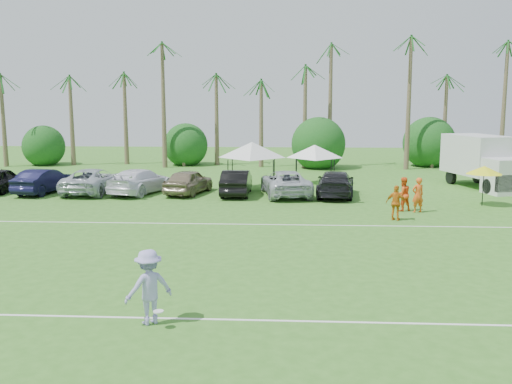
{
  "coord_description": "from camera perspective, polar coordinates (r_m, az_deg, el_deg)",
  "views": [
    {
      "loc": [
        3.31,
        -12.54,
        5.83
      ],
      "look_at": [
        1.85,
        13.83,
        1.6
      ],
      "focal_mm": 40.0,
      "sensor_mm": 36.0,
      "label": 1
    }
  ],
  "objects": [
    {
      "name": "ground",
      "position": [
        14.22,
        -10.97,
        -15.28
      ],
      "size": [
        120.0,
        120.0,
        0.0
      ],
      "primitive_type": "plane",
      "color": "#367021",
      "rests_on": "ground"
    },
    {
      "name": "field_lines",
      "position": [
        21.61,
        -5.8,
        -6.59
      ],
      "size": [
        80.0,
        12.1,
        0.01
      ],
      "color": "white",
      "rests_on": "ground"
    },
    {
      "name": "palm_tree_0",
      "position": [
        56.55,
        -23.81,
        10.02
      ],
      "size": [
        2.4,
        2.4,
        8.9
      ],
      "color": "brown",
      "rests_on": "ground"
    },
    {
      "name": "palm_tree_1",
      "position": [
        54.53,
        -19.09,
        11.27
      ],
      "size": [
        2.4,
        2.4,
        9.9
      ],
      "color": "brown",
      "rests_on": "ground"
    },
    {
      "name": "palm_tree_2",
      "position": [
        52.92,
        -14.0,
        12.51
      ],
      "size": [
        2.4,
        2.4,
        10.9
      ],
      "color": "brown",
      "rests_on": "ground"
    },
    {
      "name": "palm_tree_3",
      "position": [
        51.96,
        -9.69,
        13.65
      ],
      "size": [
        2.4,
        2.4,
        11.9
      ],
      "color": "brown",
      "rests_on": "ground"
    },
    {
      "name": "palm_tree_4",
      "position": [
        51.09,
        -5.16,
        10.92
      ],
      "size": [
        2.4,
        2.4,
        8.9
      ],
      "color": "brown",
      "rests_on": "ground"
    },
    {
      "name": "palm_tree_5",
      "position": [
        50.71,
        -0.59,
        11.95
      ],
      "size": [
        2.4,
        2.4,
        9.9
      ],
      "color": "brown",
      "rests_on": "ground"
    },
    {
      "name": "palm_tree_6",
      "position": [
        50.66,
        4.04,
        12.91
      ],
      "size": [
        2.4,
        2.4,
        10.9
      ],
      "color": "brown",
      "rests_on": "ground"
    },
    {
      "name": "palm_tree_7",
      "position": [
        50.93,
        8.69,
        13.77
      ],
      "size": [
        2.4,
        2.4,
        11.9
      ],
      "color": "brown",
      "rests_on": "ground"
    },
    {
      "name": "palm_tree_8",
      "position": [
        51.49,
        14.26,
        10.66
      ],
      "size": [
        2.4,
        2.4,
        8.9
      ],
      "color": "brown",
      "rests_on": "ground"
    },
    {
      "name": "palm_tree_9",
      "position": [
        52.69,
        19.75,
        11.32
      ],
      "size": [
        2.4,
        2.4,
        9.9
      ],
      "color": "brown",
      "rests_on": "ground"
    },
    {
      "name": "bush_tree_0",
      "position": [
        56.31,
        -20.25,
        4.44
      ],
      "size": [
        4.0,
        4.0,
        4.0
      ],
      "color": "brown",
      "rests_on": "ground"
    },
    {
      "name": "bush_tree_1",
      "position": [
        52.53,
        -7.08,
        4.63
      ],
      "size": [
        4.0,
        4.0,
        4.0
      ],
      "color": "brown",
      "rests_on": "ground"
    },
    {
      "name": "bush_tree_2",
      "position": [
        51.77,
        6.15,
        4.58
      ],
      "size": [
        4.0,
        4.0,
        4.0
      ],
      "color": "brown",
      "rests_on": "ground"
    },
    {
      "name": "bush_tree_3",
      "position": [
        53.23,
        17.0,
        4.36
      ],
      "size": [
        4.0,
        4.0,
        4.0
      ],
      "color": "brown",
      "rests_on": "ground"
    },
    {
      "name": "sideline_player_a",
      "position": [
        31.21,
        15.88,
        -0.29
      ],
      "size": [
        0.78,
        0.63,
        1.85
      ],
      "primitive_type": "imported",
      "rotation": [
        0.0,
        0.0,
        3.45
      ],
      "color": "#F55C1B",
      "rests_on": "ground"
    },
    {
      "name": "sideline_player_b",
      "position": [
        31.37,
        14.47,
        -0.21
      ],
      "size": [
        1.07,
        0.96,
        1.82
      ],
      "primitive_type": "imported",
      "rotation": [
        0.0,
        0.0,
        3.5
      ],
      "color": "#F3591B",
      "rests_on": "ground"
    },
    {
      "name": "sideline_player_c",
      "position": [
        28.84,
        13.85,
        -1.07
      ],
      "size": [
        1.1,
        0.8,
        1.74
      ],
      "primitive_type": "imported",
      "rotation": [
        0.0,
        0.0,
        2.73
      ],
      "color": "orange",
      "rests_on": "ground"
    },
    {
      "name": "box_truck",
      "position": [
        41.32,
        21.79,
        2.96
      ],
      "size": [
        4.22,
        7.24,
        3.51
      ],
      "rotation": [
        0.0,
        0.0,
        0.26
      ],
      "color": "silver",
      "rests_on": "ground"
    },
    {
      "name": "canopy_tent_left",
      "position": [
        37.99,
        -0.41,
        5.02
      ],
      "size": [
        4.51,
        4.51,
        3.65
      ],
      "color": "black",
      "rests_on": "ground"
    },
    {
      "name": "canopy_tent_right",
      "position": [
        40.44,
        5.9,
        4.71
      ],
      "size": [
        3.99,
        3.99,
        3.24
      ],
      "color": "black",
      "rests_on": "ground"
    },
    {
      "name": "market_umbrella",
      "position": [
        34.18,
        21.85,
        2.05
      ],
      "size": [
        2.03,
        2.03,
        2.26
      ],
      "color": "black",
      "rests_on": "ground"
    },
    {
      "name": "frisbee_player",
      "position": [
        15.42,
        -10.67,
        -9.31
      ],
      "size": [
        1.49,
        1.35,
        2.01
      ],
      "rotation": [
        0.0,
        0.0,
        3.75
      ],
      "color": "#A099DA",
      "rests_on": "ground"
    },
    {
      "name": "parked_car_0",
      "position": [
        40.41,
        -24.19,
        1.13
      ],
      "size": [
        2.01,
        4.68,
        1.57
      ],
      "primitive_type": "imported",
      "rotation": [
        0.0,
        0.0,
        3.11
      ],
      "color": "black",
      "rests_on": "ground"
    },
    {
      "name": "parked_car_1",
      "position": [
        38.71,
        -20.43,
        1.04
      ],
      "size": [
        2.48,
        5.0,
        1.57
      ],
      "primitive_type": "imported",
      "rotation": [
        0.0,
        0.0,
        2.96
      ],
      "color": "black",
      "rests_on": "ground"
    },
    {
      "name": "parked_car_2",
      "position": [
        37.85,
        -15.99,
        1.09
      ],
      "size": [
        2.87,
        5.78,
        1.57
      ],
      "primitive_type": "imported",
      "rotation": [
        0.0,
        0.0,
        3.1
      ],
      "color": "#AFB7C0",
      "rests_on": "ground"
    },
    {
      "name": "parked_car_3",
      "position": [
        36.95,
        -11.48,
        1.07
      ],
      "size": [
        3.73,
        5.84,
        1.57
      ],
      "primitive_type": "imported",
      "rotation": [
        0.0,
        0.0,
        2.84
      ],
      "color": "white",
      "rests_on": "ground"
    },
    {
      "name": "parked_car_4",
      "position": [
        36.33,
        -6.77,
        1.06
      ],
      "size": [
        2.89,
        4.93,
        1.57
      ],
      "primitive_type": "imported",
      "rotation": [
        0.0,
        0.0,
        2.91
      ],
      "color": "gray",
      "rests_on": "ground"
    },
    {
      "name": "parked_car_5",
      "position": [
        35.65,
        -1.97,
        0.96
      ],
      "size": [
        1.68,
        4.78,
        1.57
      ],
      "primitive_type": "imported",
      "rotation": [
        0.0,
        0.0,
        3.14
      ],
      "color": "black",
      "rests_on": "ground"
    },
    {
      "name": "parked_car_6",
      "position": [
        35.42,
        2.98,
        0.9
      ],
      "size": [
        3.51,
        6.02,
        1.57
      ],
      "primitive_type": "imported",
      "rotation": [
        0.0,
        0.0,
        3.31
      ],
      "color": "#B8BEC4",
      "rests_on": "ground"
    },
    {
      "name": "parked_car_7",
      "position": [
        35.51,
        7.95,
        0.85
      ],
      "size": [
        2.8,
        5.64,
        1.57
      ],
      "primitive_type": "imported",
      "rotation": [
        0.0,
        0.0,
        3.03
      ],
      "color": "black",
      "rests_on": "ground"
    }
  ]
}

